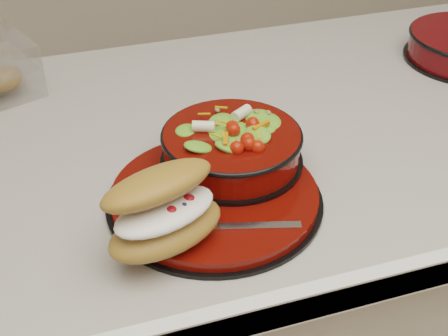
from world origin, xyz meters
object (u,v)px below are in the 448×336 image
object	(u,v)px
salad_bowl	(232,143)
fork	(230,227)
croissant	(164,210)
dinner_plate	(215,197)
island_counter	(256,310)

from	to	relation	value
salad_bowl	fork	bearing A→B (deg)	-109.28
salad_bowl	croissant	world-z (taller)	croissant
dinner_plate	fork	size ratio (longest dim) A/B	1.81
croissant	fork	xyz separation A→B (m)	(0.08, -0.01, -0.04)
dinner_plate	salad_bowl	xyz separation A→B (m)	(0.04, 0.06, 0.04)
fork	salad_bowl	bearing A→B (deg)	-3.00
island_counter	croissant	size ratio (longest dim) A/B	7.26
island_counter	salad_bowl	world-z (taller)	salad_bowl
croissant	fork	bearing A→B (deg)	-23.66
island_counter	fork	size ratio (longest dim) A/B	7.61
croissant	fork	distance (m)	0.09
island_counter	dinner_plate	bearing A→B (deg)	-128.63
island_counter	salad_bowl	size ratio (longest dim) A/B	6.08
croissant	island_counter	bearing A→B (deg)	27.84
dinner_plate	croissant	bearing A→B (deg)	-140.04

